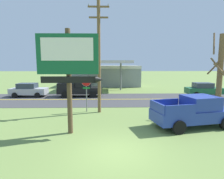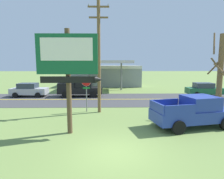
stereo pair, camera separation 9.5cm
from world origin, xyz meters
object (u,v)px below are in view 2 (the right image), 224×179
object	(u,v)px
utility_pole	(99,55)
gas_station	(106,75)
motel_sign	(69,64)
pickup_blue_parked_on_lawn	(194,112)
pickup_black_on_road	(81,89)
car_silver_mid_lane	(29,90)
car_green_near_lane	(204,89)
bare_tree	(220,74)
stop_sign	(86,88)

from	to	relation	value
utility_pole	gas_station	size ratio (longest dim) A/B	0.74
motel_sign	gas_station	bearing A→B (deg)	86.00
utility_pole	pickup_blue_parked_on_lawn	bearing A→B (deg)	-31.57
pickup_black_on_road	car_silver_mid_lane	xyz separation A→B (m)	(-6.24, 0.00, -0.13)
car_green_near_lane	bare_tree	bearing A→B (deg)	-110.51
bare_tree	motel_sign	bearing A→B (deg)	-161.04
utility_pole	car_silver_mid_lane	world-z (taller)	utility_pole
pickup_blue_parked_on_lawn	car_green_near_lane	xyz separation A→B (m)	(6.27, 11.41, -0.13)
stop_sign	pickup_blue_parked_on_lawn	distance (m)	8.30
pickup_blue_parked_on_lawn	car_green_near_lane	world-z (taller)	pickup_blue_parked_on_lawn
motel_sign	pickup_black_on_road	size ratio (longest dim) A/B	1.13
car_silver_mid_lane	motel_sign	bearing A→B (deg)	-59.43
motel_sign	gas_station	xyz separation A→B (m)	(1.66, 23.75, -2.05)
bare_tree	car_green_near_lane	xyz separation A→B (m)	(3.34, 8.94, -2.40)
motel_sign	gas_station	distance (m)	23.89
motel_sign	car_silver_mid_lane	size ratio (longest dim) A/B	1.40
utility_pole	bare_tree	size ratio (longest dim) A/B	1.40
utility_pole	gas_station	bearing A→B (deg)	89.24
stop_sign	bare_tree	distance (m)	10.33
pickup_black_on_road	car_silver_mid_lane	bearing A→B (deg)	180.00
gas_station	pickup_blue_parked_on_lawn	distance (m)	23.39
stop_sign	bare_tree	size ratio (longest dim) A/B	0.47
pickup_blue_parked_on_lawn	gas_station	bearing A→B (deg)	104.68
utility_pole	car_green_near_lane	size ratio (longest dim) A/B	2.10
pickup_blue_parked_on_lawn	pickup_black_on_road	size ratio (longest dim) A/B	1.06
gas_station	car_silver_mid_lane	xyz separation A→B (m)	(-9.07, -11.20, -1.11)
utility_pole	car_green_near_lane	xyz separation A→B (m)	(12.44, 7.62, -3.85)
utility_pole	car_silver_mid_lane	xyz separation A→B (m)	(-8.82, 7.62, -3.85)
motel_sign	pickup_blue_parked_on_lawn	bearing A→B (deg)	8.53
bare_tree	pickup_blue_parked_on_lawn	size ratio (longest dim) A/B	1.15
bare_tree	pickup_black_on_road	distance (m)	14.88
stop_sign	gas_station	xyz separation A→B (m)	(1.31, 18.68, -0.08)
stop_sign	pickup_black_on_road	xyz separation A→B (m)	(-1.52, 7.48, -1.06)
utility_pole	gas_station	distance (m)	19.01
gas_station	car_green_near_lane	distance (m)	16.59
motel_sign	car_green_near_lane	size ratio (longest dim) A/B	1.40
pickup_blue_parked_on_lawn	utility_pole	bearing A→B (deg)	148.43
utility_pole	bare_tree	distance (m)	9.31
car_silver_mid_lane	pickup_black_on_road	bearing A→B (deg)	-0.00
bare_tree	gas_station	world-z (taller)	bare_tree
bare_tree	pickup_black_on_road	world-z (taller)	bare_tree
gas_station	car_green_near_lane	world-z (taller)	gas_station
pickup_black_on_road	car_green_near_lane	bearing A→B (deg)	0.00
stop_sign	car_green_near_lane	world-z (taller)	stop_sign
stop_sign	pickup_blue_parked_on_lawn	bearing A→B (deg)	-28.50
motel_sign	bare_tree	xyz separation A→B (m)	(10.51, 3.61, -0.77)
bare_tree	gas_station	xyz separation A→B (m)	(-8.85, 20.14, -1.28)
stop_sign	pickup_black_on_road	bearing A→B (deg)	101.50
car_green_near_lane	car_silver_mid_lane	bearing A→B (deg)	180.00
motel_sign	pickup_blue_parked_on_lawn	distance (m)	8.24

